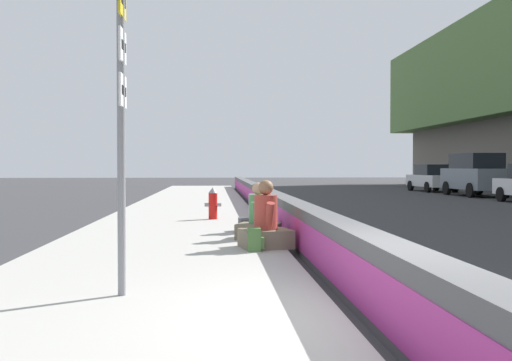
# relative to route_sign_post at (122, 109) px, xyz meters

# --- Properties ---
(ground_plane) EXTENTS (160.00, 160.00, 0.00)m
(ground_plane) POSITION_rel_route_sign_post_xyz_m (-1.22, -2.76, -2.23)
(ground_plane) COLOR #353538
(ground_plane) RESTS_ON ground
(sidewalk_strip) EXTENTS (80.00, 4.40, 0.14)m
(sidewalk_strip) POSITION_rel_route_sign_post_xyz_m (-1.22, -0.11, -2.16)
(sidewalk_strip) COLOR #A8A59E
(sidewalk_strip) RESTS_ON ground_plane
(jersey_barrier) EXTENTS (76.00, 0.45, 0.85)m
(jersey_barrier) POSITION_rel_route_sign_post_xyz_m (-1.22, -2.76, -1.81)
(jersey_barrier) COLOR #545456
(jersey_barrier) RESTS_ON ground_plane
(route_sign_post) EXTENTS (0.44, 0.09, 3.60)m
(route_sign_post) POSITION_rel_route_sign_post_xyz_m (0.00, 0.00, 0.00)
(route_sign_post) COLOR gray
(route_sign_post) RESTS_ON sidewalk_strip
(fire_hydrant) EXTENTS (0.26, 0.46, 0.88)m
(fire_hydrant) POSITION_rel_route_sign_post_xyz_m (9.82, -1.00, -1.65)
(fire_hydrant) COLOR red
(fire_hydrant) RESTS_ON sidewalk_strip
(seated_person_foreground) EXTENTS (0.89, 0.99, 1.21)m
(seated_person_foreground) POSITION_rel_route_sign_post_xyz_m (3.90, -1.96, -1.71)
(seated_person_foreground) COLOR #706651
(seated_person_foreground) RESTS_ON sidewalk_strip
(seated_person_middle) EXTENTS (0.91, 0.99, 1.13)m
(seated_person_middle) POSITION_rel_route_sign_post_xyz_m (5.24, -1.93, -1.74)
(seated_person_middle) COLOR #706651
(seated_person_middle) RESTS_ON sidewalk_strip
(seated_person_rear) EXTENTS (0.71, 0.82, 1.08)m
(seated_person_rear) POSITION_rel_route_sign_post_xyz_m (6.59, -1.99, -1.76)
(seated_person_rear) COLOR #424247
(seated_person_rear) RESTS_ON sidewalk_strip
(backpack) EXTENTS (0.32, 0.28, 0.40)m
(backpack) POSITION_rel_route_sign_post_xyz_m (3.47, -1.73, -1.90)
(backpack) COLOR #4C7A3D
(backpack) RESTS_ON sidewalk_strip
(parked_car_midline) EXTENTS (4.82, 2.11, 2.28)m
(parked_car_midline) POSITION_rel_route_sign_post_xyz_m (24.58, -14.96, -1.05)
(parked_car_midline) COLOR slate
(parked_car_midline) RESTS_ON ground_plane
(parked_car_far) EXTENTS (4.56, 2.08, 1.71)m
(parked_car_far) POSITION_rel_route_sign_post_xyz_m (30.60, -14.83, -1.37)
(parked_car_far) COLOR silver
(parked_car_far) RESTS_ON ground_plane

